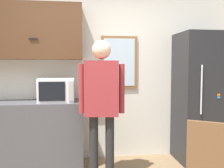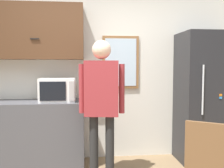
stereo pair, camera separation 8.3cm
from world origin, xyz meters
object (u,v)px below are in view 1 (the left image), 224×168
person (102,96)px  chair (209,165)px  microwave (57,90)px  refrigerator (205,98)px

person → chair: person is taller
microwave → chair: (1.52, -1.38, -0.59)m
microwave → person: 0.76m
microwave → refrigerator: bearing=-0.5°
chair → refrigerator: bearing=-82.6°
microwave → refrigerator: size_ratio=0.25×
microwave → chair: microwave is taller
refrigerator → chair: bearing=-115.7°
refrigerator → chair: 1.57m
microwave → person: size_ratio=0.28×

